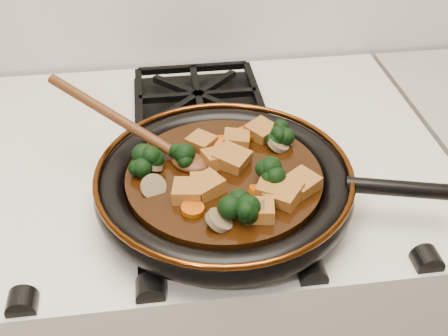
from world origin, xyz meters
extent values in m
cube|color=beige|center=(0.00, 1.69, 0.45)|extent=(0.76, 0.60, 0.90)
cylinder|color=black|center=(0.01, 1.55, 0.93)|extent=(0.33, 0.33, 0.01)
torus|color=black|center=(0.01, 1.55, 0.94)|extent=(0.36, 0.36, 0.04)
torus|color=#4F240B|center=(0.01, 1.55, 0.96)|extent=(0.35, 0.35, 0.01)
cylinder|color=black|center=(0.24, 1.49, 0.96)|extent=(0.14, 0.06, 0.02)
cylinder|color=black|center=(0.01, 1.55, 0.95)|extent=(0.27, 0.27, 0.02)
cube|color=#935A22|center=(0.02, 1.57, 0.97)|extent=(0.06, 0.06, 0.03)
cube|color=#935A22|center=(0.06, 1.50, 0.97)|extent=(0.05, 0.05, 0.03)
cube|color=#935A22|center=(0.04, 1.62, 0.97)|extent=(0.05, 0.04, 0.02)
cube|color=#935A22|center=(-0.04, 1.52, 0.97)|extent=(0.04, 0.05, 0.02)
cube|color=#935A22|center=(-0.02, 1.52, 0.97)|extent=(0.06, 0.05, 0.03)
cube|color=#935A22|center=(-0.01, 1.62, 0.97)|extent=(0.05, 0.05, 0.02)
cube|color=#935A22|center=(0.04, 1.47, 0.97)|extent=(0.04, 0.04, 0.02)
cube|color=#935A22|center=(0.11, 1.51, 0.97)|extent=(0.05, 0.05, 0.02)
cube|color=#935A22|center=(0.08, 1.49, 0.97)|extent=(0.06, 0.06, 0.03)
cube|color=#935A22|center=(-0.02, 1.53, 0.97)|extent=(0.04, 0.03, 0.02)
cube|color=#935A22|center=(0.00, 1.58, 0.97)|extent=(0.05, 0.05, 0.03)
cube|color=#935A22|center=(0.08, 1.64, 0.97)|extent=(0.05, 0.05, 0.02)
cylinder|color=#A54004|center=(0.05, 1.64, 0.96)|extent=(0.03, 0.03, 0.01)
cylinder|color=#A54004|center=(0.02, 1.61, 0.96)|extent=(0.03, 0.03, 0.02)
cylinder|color=#A54004|center=(-0.04, 1.48, 0.96)|extent=(0.03, 0.03, 0.01)
cylinder|color=#A54004|center=(-0.09, 1.59, 0.96)|extent=(0.03, 0.03, 0.02)
cylinder|color=#A54004|center=(0.01, 1.62, 0.96)|extent=(0.03, 0.03, 0.02)
cylinder|color=#A54004|center=(0.05, 1.51, 0.96)|extent=(0.03, 0.03, 0.02)
cylinder|color=brown|center=(-0.09, 1.53, 0.97)|extent=(0.04, 0.04, 0.03)
cylinder|color=brown|center=(-0.09, 1.58, 0.97)|extent=(0.04, 0.04, 0.02)
cylinder|color=brown|center=(0.05, 1.46, 0.97)|extent=(0.03, 0.04, 0.03)
cylinder|color=brown|center=(0.10, 1.60, 0.97)|extent=(0.04, 0.04, 0.02)
cylinder|color=brown|center=(-0.01, 1.46, 0.97)|extent=(0.04, 0.04, 0.03)
ellipsoid|color=#4E2710|center=(-0.03, 1.58, 0.96)|extent=(0.07, 0.07, 0.02)
cylinder|color=#4E2710|center=(-0.13, 1.65, 1.00)|extent=(0.02, 0.02, 0.25)
camera|label=1|loc=(-0.07, 0.96, 1.44)|focal=45.00mm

